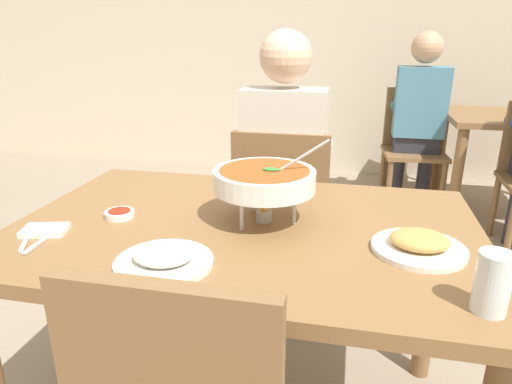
# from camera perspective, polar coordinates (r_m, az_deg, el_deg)

# --- Properties ---
(cafe_rear_partition) EXTENTS (10.00, 0.10, 3.00)m
(cafe_rear_partition) POSITION_cam_1_polar(r_m,az_deg,el_deg) (4.45, 9.13, 21.77)
(cafe_rear_partition) COLOR beige
(cafe_rear_partition) RESTS_ON ground_plane
(dining_table_main) EXTENTS (1.36, 0.90, 0.75)m
(dining_table_main) POSITION_cam_1_polar(r_m,az_deg,el_deg) (1.39, -1.33, -8.02)
(dining_table_main) COLOR brown
(dining_table_main) RESTS_ON ground_plane
(chair_diner_main) EXTENTS (0.44, 0.44, 0.90)m
(chair_diner_main) POSITION_cam_1_polar(r_m,az_deg,el_deg) (2.10, 3.39, -2.46)
(chair_diner_main) COLOR brown
(chair_diner_main) RESTS_ON ground_plane
(diner_main) EXTENTS (0.40, 0.45, 1.31)m
(diner_main) POSITION_cam_1_polar(r_m,az_deg,el_deg) (2.06, 3.66, 3.98)
(diner_main) COLOR #2D2D38
(diner_main) RESTS_ON ground_plane
(curry_bowl) EXTENTS (0.33, 0.30, 0.26)m
(curry_bowl) POSITION_cam_1_polar(r_m,az_deg,el_deg) (1.32, 1.07, 1.49)
(curry_bowl) COLOR silver
(curry_bowl) RESTS_ON dining_table_main
(rice_plate) EXTENTS (0.24, 0.24, 0.06)m
(rice_plate) POSITION_cam_1_polar(r_m,az_deg,el_deg) (1.13, -11.54, -8.13)
(rice_plate) COLOR white
(rice_plate) RESTS_ON dining_table_main
(appetizer_plate) EXTENTS (0.24, 0.24, 0.06)m
(appetizer_plate) POSITION_cam_1_polar(r_m,az_deg,el_deg) (1.25, 19.83, -6.22)
(appetizer_plate) COLOR white
(appetizer_plate) RESTS_ON dining_table_main
(sauce_dish) EXTENTS (0.09, 0.09, 0.02)m
(sauce_dish) POSITION_cam_1_polar(r_m,az_deg,el_deg) (1.45, -16.79, -2.63)
(sauce_dish) COLOR white
(sauce_dish) RESTS_ON dining_table_main
(napkin_folded) EXTENTS (0.14, 0.11, 0.02)m
(napkin_folded) POSITION_cam_1_polar(r_m,az_deg,el_deg) (1.42, -25.02, -4.37)
(napkin_folded) COLOR white
(napkin_folded) RESTS_ON dining_table_main
(fork_utensil) EXTENTS (0.09, 0.16, 0.01)m
(fork_utensil) POSITION_cam_1_polar(r_m,az_deg,el_deg) (1.40, -26.86, -5.20)
(fork_utensil) COLOR silver
(fork_utensil) RESTS_ON dining_table_main
(spoon_utensil) EXTENTS (0.02, 0.17, 0.01)m
(spoon_utensil) POSITION_cam_1_polar(r_m,az_deg,el_deg) (1.37, -25.22, -5.47)
(spoon_utensil) COLOR silver
(spoon_utensil) RESTS_ON dining_table_main
(drink_glass) EXTENTS (0.07, 0.07, 0.13)m
(drink_glass) POSITION_cam_1_polar(r_m,az_deg,el_deg) (1.03, 27.57, -10.42)
(drink_glass) COLOR silver
(drink_glass) RESTS_ON dining_table_main
(chair_bg_left) EXTENTS (0.47, 0.47, 0.90)m
(chair_bg_left) POSITION_cam_1_polar(r_m,az_deg,el_deg) (3.71, 19.09, 6.10)
(chair_bg_left) COLOR brown
(chair_bg_left) RESTS_ON ground_plane
(chair_bg_corner) EXTENTS (0.49, 0.49, 0.90)m
(chair_bg_corner) POSITION_cam_1_polar(r_m,az_deg,el_deg) (4.11, 20.59, 7.13)
(chair_bg_corner) COLOR brown
(chair_bg_corner) RESTS_ON ground_plane
(patron_bg_left) EXTENTS (0.40, 0.45, 1.31)m
(patron_bg_left) POSITION_cam_1_polar(r_m,az_deg,el_deg) (3.61, 19.82, 9.52)
(patron_bg_left) COLOR #2D2D38
(patron_bg_left) RESTS_ON ground_plane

